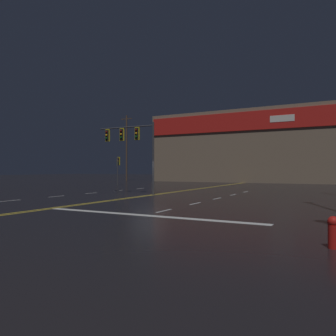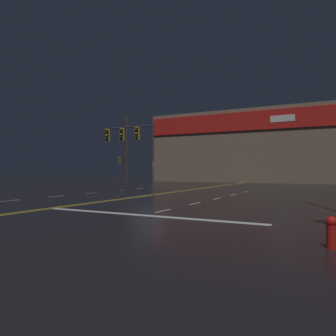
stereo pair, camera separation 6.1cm
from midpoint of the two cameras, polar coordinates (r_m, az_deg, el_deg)
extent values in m
plane|color=black|center=(23.64, -3.49, -4.81)|extent=(200.00, 200.00, 0.00)
cube|color=gold|center=(23.71, -3.81, -4.79)|extent=(0.12, 60.00, 0.01)
cube|color=gold|center=(23.56, -3.18, -4.82)|extent=(0.12, 60.00, 0.01)
cube|color=silver|center=(21.82, -25.69, -5.14)|extent=(0.12, 1.40, 0.01)
cube|color=silver|center=(24.13, -18.78, -4.69)|extent=(0.12, 1.40, 0.01)
cube|color=silver|center=(26.73, -13.14, -4.28)|extent=(0.12, 1.40, 0.01)
cube|color=silver|center=(29.53, -8.55, -3.91)|extent=(0.12, 1.40, 0.01)
cube|color=silver|center=(32.49, -4.77, -3.59)|extent=(0.12, 1.40, 0.01)
cube|color=silver|center=(14.83, -0.68, -7.45)|extent=(0.12, 1.40, 0.01)
cube|color=silver|center=(18.05, 4.82, -6.18)|extent=(0.12, 1.40, 0.01)
cube|color=silver|center=(21.40, 8.61, -5.27)|extent=(0.12, 1.40, 0.01)
cube|color=silver|center=(24.81, 11.36, -4.58)|extent=(0.12, 1.40, 0.01)
cube|color=silver|center=(28.27, 13.44, -4.06)|extent=(0.12, 1.40, 0.01)
cube|color=silver|center=(13.40, -4.12, -8.21)|extent=(10.04, 0.40, 0.01)
cylinder|color=#38383D|center=(24.35, -2.53, 1.70)|extent=(0.14, 0.14, 5.42)
cylinder|color=#38383D|center=(25.89, -7.30, 7.04)|extent=(4.96, 0.10, 0.10)
cube|color=black|center=(25.24, -5.32, 5.99)|extent=(0.28, 0.24, 0.84)
cube|color=gold|center=(25.24, -5.32, 5.99)|extent=(0.42, 0.08, 0.99)
sphere|color=#500705|center=(25.14, -5.52, 6.60)|extent=(0.17, 0.17, 0.17)
sphere|color=orange|center=(25.11, -5.52, 6.03)|extent=(0.17, 0.17, 0.17)
sphere|color=#084513|center=(25.08, -5.52, 5.46)|extent=(0.17, 0.17, 0.17)
cube|color=black|center=(26.04, -7.94, 5.80)|extent=(0.28, 0.24, 0.84)
cube|color=gold|center=(26.04, -7.94, 5.80)|extent=(0.42, 0.08, 0.99)
sphere|color=#500705|center=(25.94, -8.15, 6.38)|extent=(0.17, 0.17, 0.17)
sphere|color=orange|center=(25.91, -8.15, 5.83)|extent=(0.17, 0.17, 0.17)
sphere|color=#084513|center=(25.88, -8.15, 5.28)|extent=(0.17, 0.17, 0.17)
cube|color=black|center=(26.88, -10.40, 5.61)|extent=(0.28, 0.24, 0.84)
cube|color=gold|center=(26.88, -10.40, 5.61)|extent=(0.42, 0.08, 0.99)
sphere|color=#500705|center=(26.79, -10.61, 6.17)|extent=(0.17, 0.17, 0.17)
sphere|color=orange|center=(26.76, -10.61, 5.64)|extent=(0.17, 0.17, 0.17)
sphere|color=#084513|center=(26.74, -10.61, 5.10)|extent=(0.17, 0.17, 0.17)
cylinder|color=#38383D|center=(39.48, -8.68, -0.57)|extent=(0.13, 0.13, 3.38)
cube|color=black|center=(39.64, -8.53, 1.20)|extent=(0.28, 0.24, 0.84)
cube|color=gold|center=(39.64, -8.53, 1.20)|extent=(0.42, 0.08, 0.99)
sphere|color=#500705|center=(39.52, -8.66, 1.57)|extent=(0.17, 0.17, 0.17)
sphere|color=orange|center=(39.51, -8.66, 1.20)|extent=(0.17, 0.17, 0.17)
sphere|color=#084513|center=(39.50, -8.66, 0.83)|extent=(0.17, 0.17, 0.17)
cylinder|color=red|center=(8.70, 26.80, -10.66)|extent=(0.24, 0.24, 0.55)
sphere|color=red|center=(8.64, 26.80, -8.35)|extent=(0.26, 0.26, 0.26)
cube|color=#7A6651|center=(53.22, 14.50, 3.46)|extent=(30.41, 10.00, 10.74)
cube|color=red|center=(48.66, 13.09, 7.95)|extent=(29.80, 0.20, 2.68)
cube|color=white|center=(47.55, 19.36, 8.16)|extent=(3.20, 0.16, 0.90)
cylinder|color=#4C3828|center=(57.53, -7.13, 3.48)|extent=(0.26, 0.26, 11.36)
cube|color=#4C3828|center=(58.09, -7.13, 8.48)|extent=(2.20, 0.12, 0.12)
camera|label=1|loc=(0.03, -89.93, 0.00)|focal=35.00mm
camera|label=2|loc=(0.03, 90.07, 0.00)|focal=35.00mm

